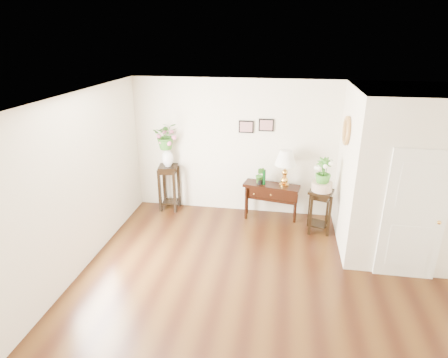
% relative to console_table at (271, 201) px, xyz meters
% --- Properties ---
extents(floor, '(6.00, 5.50, 0.02)m').
position_rel_console_table_xyz_m(floor, '(0.08, -2.45, -0.37)').
color(floor, '#44270F').
rests_on(floor, ground).
extents(ceiling, '(6.00, 5.50, 0.02)m').
position_rel_console_table_xyz_m(ceiling, '(0.08, -2.45, 2.43)').
color(ceiling, white).
rests_on(ceiling, ground).
extents(wall_back, '(6.00, 0.02, 2.80)m').
position_rel_console_table_xyz_m(wall_back, '(0.08, 0.30, 1.03)').
color(wall_back, '#EDE5CC').
rests_on(wall_back, ground).
extents(wall_left, '(0.02, 5.50, 2.80)m').
position_rel_console_table_xyz_m(wall_left, '(-2.92, -2.45, 1.03)').
color(wall_left, '#EDE5CC').
rests_on(wall_left, ground).
extents(partition, '(1.80, 1.95, 2.80)m').
position_rel_console_table_xyz_m(partition, '(2.18, -0.67, 1.03)').
color(partition, '#EDE5CC').
rests_on(partition, floor).
extents(door, '(0.90, 0.05, 2.10)m').
position_rel_console_table_xyz_m(door, '(2.18, -1.67, 0.68)').
color(door, white).
rests_on(door, floor).
extents(art_print_left, '(0.30, 0.02, 0.25)m').
position_rel_console_table_xyz_m(art_print_left, '(-0.57, 0.28, 1.48)').
color(art_print_left, black).
rests_on(art_print_left, wall_back).
extents(art_print_right, '(0.30, 0.02, 0.25)m').
position_rel_console_table_xyz_m(art_print_right, '(-0.17, 0.28, 1.53)').
color(art_print_right, black).
rests_on(art_print_right, wall_back).
extents(wall_ornament, '(0.07, 0.51, 0.51)m').
position_rel_console_table_xyz_m(wall_ornament, '(1.24, -0.55, 1.68)').
color(wall_ornament, '#AE8C42').
rests_on(wall_ornament, partition).
extents(console_table, '(1.17, 0.57, 0.75)m').
position_rel_console_table_xyz_m(console_table, '(0.00, 0.00, 0.00)').
color(console_table, black).
rests_on(console_table, floor).
extents(table_lamp, '(0.51, 0.51, 0.75)m').
position_rel_console_table_xyz_m(table_lamp, '(0.25, 0.00, 0.72)').
color(table_lamp, gold).
rests_on(table_lamp, console_table).
extents(green_vase, '(0.08, 0.08, 0.31)m').
position_rel_console_table_xyz_m(green_vase, '(-0.16, 0.00, 0.54)').
color(green_vase, '#073610').
rests_on(green_vase, console_table).
extents(potted_plant, '(0.23, 0.20, 0.35)m').
position_rel_console_table_xyz_m(potted_plant, '(-0.24, 0.00, 0.55)').
color(potted_plant, '#337422').
rests_on(potted_plant, console_table).
extents(plant_stand_a, '(0.44, 0.44, 0.99)m').
position_rel_console_table_xyz_m(plant_stand_a, '(-2.19, 0.08, 0.12)').
color(plant_stand_a, black).
rests_on(plant_stand_a, floor).
extents(porcelain_vase, '(0.31, 0.31, 0.42)m').
position_rel_console_table_xyz_m(porcelain_vase, '(-2.19, 0.08, 0.85)').
color(porcelain_vase, white).
rests_on(porcelain_vase, plant_stand_a).
extents(lily_arrangement, '(0.61, 0.56, 0.57)m').
position_rel_console_table_xyz_m(lily_arrangement, '(-2.19, 0.08, 1.31)').
color(lily_arrangement, '#337422').
rests_on(lily_arrangement, porcelain_vase).
extents(plant_stand_b, '(0.51, 0.51, 0.85)m').
position_rel_console_table_xyz_m(plant_stand_b, '(0.94, -0.41, 0.05)').
color(plant_stand_b, black).
rests_on(plant_stand_b, floor).
extents(ceramic_bowl, '(0.47, 0.47, 0.17)m').
position_rel_console_table_xyz_m(ceramic_bowl, '(0.94, -0.41, 0.56)').
color(ceramic_bowl, beige).
rests_on(ceramic_bowl, plant_stand_b).
extents(narcissus, '(0.34, 0.34, 0.52)m').
position_rel_console_table_xyz_m(narcissus, '(0.94, -0.41, 0.86)').
color(narcissus, '#337422').
rests_on(narcissus, ceramic_bowl).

